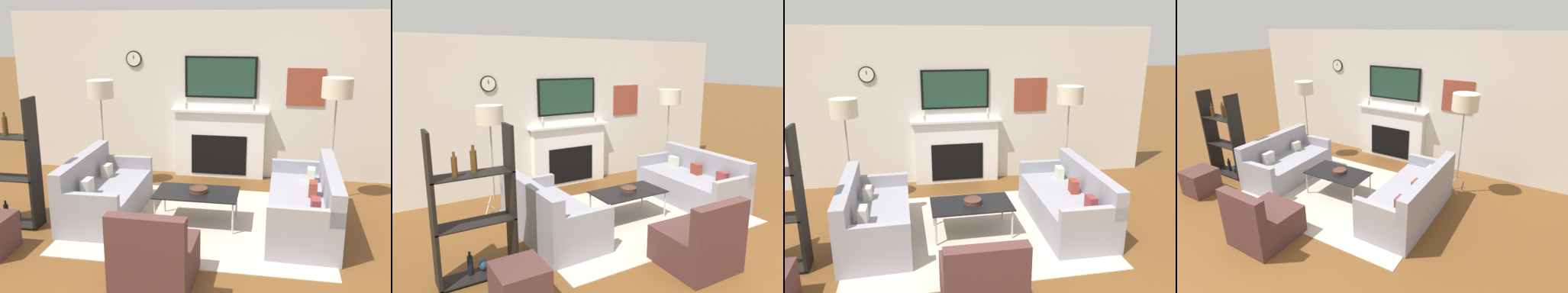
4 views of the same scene
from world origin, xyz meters
TOP-DOWN VIEW (x-y plane):
  - fireplace_wall at (0.00, 4.60)m, footprint 7.18×0.28m
  - area_rug at (0.00, 2.62)m, footprint 3.22×2.42m
  - couch_left at (-1.31, 2.62)m, footprint 0.86×1.68m
  - couch_right at (1.31, 2.62)m, footprint 0.85×1.86m
  - armchair at (-0.20, 1.06)m, footprint 0.75×0.80m
  - coffee_table at (-0.05, 2.58)m, footprint 1.05×0.61m
  - decorative_bowl at (-0.03, 2.60)m, footprint 0.24×0.24m
  - floor_lamp_left at (-1.71, 3.69)m, footprint 0.39×0.39m
  - floor_lamp_right at (1.71, 3.69)m, footprint 0.42×0.42m
  - shelf_unit at (-2.39, 2.13)m, footprint 0.84×0.28m
  - ottoman at (-2.19, 1.40)m, footprint 0.48×0.48m

SIDE VIEW (x-z plane):
  - area_rug at x=0.00m, z-range 0.00..0.01m
  - ottoman at x=-2.19m, z-range 0.00..0.43m
  - armchair at x=-0.20m, z-range -0.15..0.70m
  - couch_left at x=-1.31m, z-range -0.12..0.69m
  - couch_right at x=1.31m, z-range -0.11..0.70m
  - coffee_table at x=-0.05m, z-range 0.18..0.60m
  - decorative_bowl at x=-0.03m, z-range 0.42..0.48m
  - shelf_unit at x=-2.39m, z-range -0.06..1.59m
  - fireplace_wall at x=0.00m, z-range -0.12..2.58m
  - floor_lamp_left at x=-1.71m, z-range 0.68..2.36m
  - floor_lamp_right at x=1.71m, z-range 0.72..2.51m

